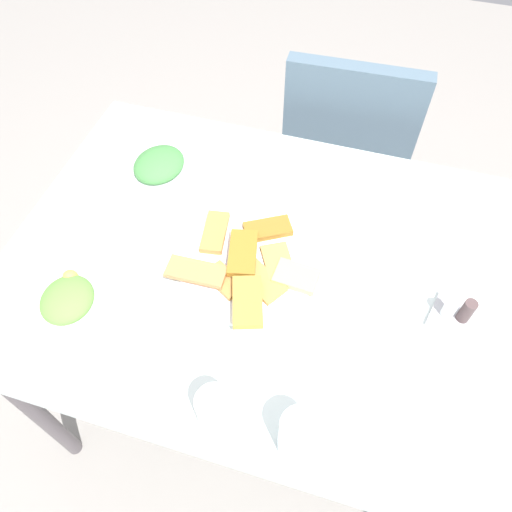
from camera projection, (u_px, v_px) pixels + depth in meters
The scene contains 12 objects.
ground_plane at pixel (260, 387), 1.74m from camera, with size 6.00×6.00×0.00m, color gray.
dining_table at pixel (261, 282), 1.19m from camera, with size 1.17×0.87×0.77m.
dining_chair at pixel (345, 151), 1.69m from camera, with size 0.44×0.44×0.92m.
pide_platter at pixel (248, 264), 1.10m from camera, with size 0.33×0.33×0.04m.
salad_plate_greens at pixel (159, 167), 1.27m from camera, with size 0.24×0.24×0.06m.
salad_plate_rice at pixel (68, 300), 1.04m from camera, with size 0.20×0.20×0.05m.
soda_can at pixel (216, 413), 0.85m from camera, with size 0.07×0.07×0.12m, color silver.
drinking_glass at pixel (300, 436), 0.84m from camera, with size 0.07×0.07×0.11m, color silver.
paper_napkin at pixel (139, 379), 0.95m from camera, with size 0.13×0.13×0.00m, color white.
fork at pixel (134, 387), 0.94m from camera, with size 0.16×0.01×0.01m, color silver.
spoon at pixel (142, 369), 0.96m from camera, with size 0.18×0.02×0.01m, color silver.
condiment_caddy at pixel (455, 314), 1.01m from camera, with size 0.11×0.11×0.07m.
Camera 1 is at (0.17, -0.62, 1.69)m, focal length 34.51 mm.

